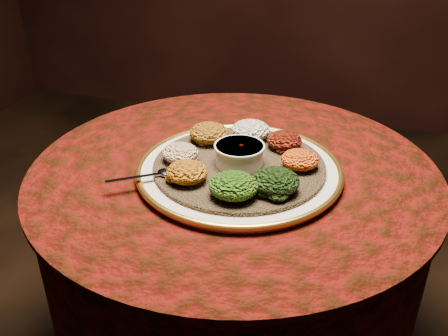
# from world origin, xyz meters

# --- Properties ---
(table) EXTENTS (0.96, 0.96, 0.73)m
(table) POSITION_xyz_m (0.00, 0.00, 0.55)
(table) COLOR black
(table) RESTS_ON ground
(platter) EXTENTS (0.48, 0.48, 0.02)m
(platter) POSITION_xyz_m (0.02, -0.03, 0.75)
(platter) COLOR beige
(platter) RESTS_ON table
(injera) EXTENTS (0.49, 0.49, 0.01)m
(injera) POSITION_xyz_m (0.02, -0.03, 0.76)
(injera) COLOR brown
(injera) RESTS_ON platter
(stew_bowl) EXTENTS (0.11, 0.11, 0.05)m
(stew_bowl) POSITION_xyz_m (0.02, -0.03, 0.79)
(stew_bowl) COLOR silver
(stew_bowl) RESTS_ON injera
(spoon) EXTENTS (0.14, 0.09, 0.01)m
(spoon) POSITION_xyz_m (-0.13, -0.13, 0.77)
(spoon) COLOR silver
(spoon) RESTS_ON injera
(portion_ayib) EXTENTS (0.10, 0.09, 0.05)m
(portion_ayib) POSITION_xyz_m (0.02, 0.10, 0.78)
(portion_ayib) COLOR white
(portion_ayib) RESTS_ON injera
(portion_kitfo) EXTENTS (0.08, 0.08, 0.04)m
(portion_kitfo) POSITION_xyz_m (0.11, 0.07, 0.78)
(portion_kitfo) COLOR black
(portion_kitfo) RESTS_ON injera
(portion_tikil) EXTENTS (0.08, 0.08, 0.04)m
(portion_tikil) POSITION_xyz_m (0.16, -0.02, 0.78)
(portion_tikil) COLOR #A7790D
(portion_tikil) RESTS_ON injera
(portion_gomen) EXTENTS (0.10, 0.09, 0.05)m
(portion_gomen) POSITION_xyz_m (0.12, -0.13, 0.79)
(portion_gomen) COLOR black
(portion_gomen) RESTS_ON injera
(portion_mixveg) EXTENTS (0.10, 0.10, 0.05)m
(portion_mixveg) POSITION_xyz_m (0.04, -0.17, 0.79)
(portion_mixveg) COLOR #952C09
(portion_mixveg) RESTS_ON injera
(portion_kik) EXTENTS (0.09, 0.08, 0.04)m
(portion_kik) POSITION_xyz_m (-0.07, -0.14, 0.78)
(portion_kik) COLOR #B56210
(portion_kik) RESTS_ON injera
(portion_timatim) EXTENTS (0.08, 0.08, 0.04)m
(portion_timatim) POSITION_xyz_m (-0.11, -0.05, 0.78)
(portion_timatim) COLOR maroon
(portion_timatim) RESTS_ON injera
(portion_shiro) EXTENTS (0.10, 0.09, 0.05)m
(portion_shiro) POSITION_xyz_m (-0.08, 0.06, 0.79)
(portion_shiro) COLOR #8D4B11
(portion_shiro) RESTS_ON injera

